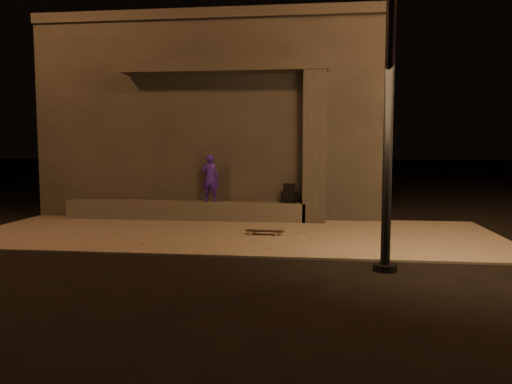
# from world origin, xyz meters

# --- Properties ---
(ground) EXTENTS (120.00, 120.00, 0.00)m
(ground) POSITION_xyz_m (0.00, 0.00, 0.00)
(ground) COLOR black
(ground) RESTS_ON ground
(sidewalk) EXTENTS (11.00, 4.40, 0.04)m
(sidewalk) POSITION_xyz_m (0.00, 2.00, 0.02)
(sidewalk) COLOR slate
(sidewalk) RESTS_ON ground
(building) EXTENTS (9.00, 5.10, 5.22)m
(building) POSITION_xyz_m (-1.00, 6.49, 2.61)
(building) COLOR #353230
(building) RESTS_ON ground
(ledge) EXTENTS (6.00, 0.55, 0.45)m
(ledge) POSITION_xyz_m (-1.50, 3.75, 0.27)
(ledge) COLOR #57554F
(ledge) RESTS_ON sidewalk
(column) EXTENTS (0.55, 0.55, 3.60)m
(column) POSITION_xyz_m (1.70, 3.75, 1.84)
(column) COLOR #353230
(column) RESTS_ON sidewalk
(canopy) EXTENTS (5.00, 0.70, 0.28)m
(canopy) POSITION_xyz_m (-0.50, 3.80, 3.78)
(canopy) COLOR #353230
(canopy) RESTS_ON column
(skateboarder) EXTENTS (0.44, 0.30, 1.17)m
(skateboarder) POSITION_xyz_m (-0.85, 3.75, 1.07)
(skateboarder) COLOR #3B1BB5
(skateboarder) RESTS_ON ledge
(backpack) EXTENTS (0.40, 0.34, 0.48)m
(backpack) POSITION_xyz_m (1.10, 3.75, 0.65)
(backpack) COLOR black
(backpack) RESTS_ON ledge
(skateboard) EXTENTS (0.79, 0.28, 0.09)m
(skateboard) POSITION_xyz_m (0.71, 1.81, 0.11)
(skateboard) COLOR black
(skateboard) RESTS_ON sidewalk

